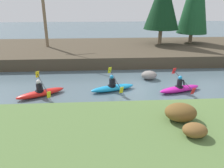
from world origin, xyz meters
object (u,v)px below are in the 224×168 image
kayaker_lead (180,88)px  boulder_midstream (149,75)px  kayaker_middle (113,87)px  kayaker_trailing (41,92)px

kayaker_lead → boulder_midstream: (-1.37, 2.27, 0.08)m
kayaker_middle → boulder_midstream: (2.62, 1.87, 0.08)m
kayaker_middle → kayaker_lead: bearing=-23.0°
kayaker_lead → kayaker_trailing: (-8.14, -0.12, 0.00)m
kayaker_lead → kayaker_middle: same height
kayaker_trailing → kayaker_middle: bearing=-22.7°
boulder_midstream → kayaker_trailing: bearing=-160.6°
boulder_midstream → kayaker_lead: bearing=-58.9°
kayaker_middle → kayaker_trailing: bearing=169.9°
kayaker_middle → kayaker_trailing: size_ratio=1.05×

